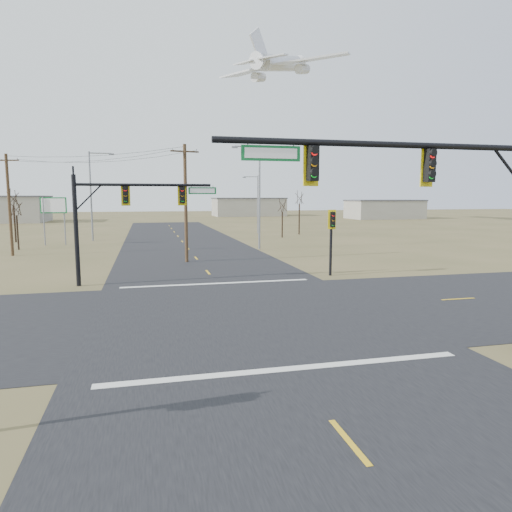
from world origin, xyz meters
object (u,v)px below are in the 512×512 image
Objects in this scene: bare_tree_b at (13,197)px; streetlight_a at (257,191)px; mast_arm_far at (126,206)px; streetlight_b at (256,201)px; bare_tree_d at (299,197)px; bare_tree_a at (16,207)px; utility_pole_far at (9,203)px; mast_arm_near at (440,194)px; highway_sign at (54,211)px; pedestal_signal_ne at (332,228)px; streetlight_c at (93,191)px; bare_tree_c at (282,205)px; utility_pole_near at (186,202)px.

streetlight_a is at bearing -27.71° from bare_tree_b.
streetlight_b is at bearing 59.22° from mast_arm_far.
bare_tree_d is at bearing -52.80° from streetlight_b.
bare_tree_b reaches higher than bare_tree_a.
utility_pole_far is at bearing -153.52° from bare_tree_d.
mast_arm_near is 47.19m from highway_sign.
mast_arm_near is 16.78m from pedestal_signal_ne.
streetlight_c is (-17.76, 13.94, 0.14)m from streetlight_a.
bare_tree_a is 9.13m from bare_tree_b.
bare_tree_c is (33.64, -1.21, -1.06)m from bare_tree_b.
pedestal_signal_ne is at bearing -34.87° from utility_pole_far.
mast_arm_near is 1.28× the size of streetlight_b.
mast_arm_near is at bearing -62.37° from bare_tree_b.
mast_arm_far is 0.90× the size of utility_pole_near.
bare_tree_c is 5.97m from bare_tree_d.
utility_pole_near is at bearing -137.38° from streetlight_a.
bare_tree_c is (31.19, 7.53, -0.05)m from bare_tree_a.
mast_arm_near is at bearing -92.98° from pedestal_signal_ne.
streetlight_a is at bearing -39.73° from streetlight_c.
mast_arm_far is 27.88m from highway_sign.
streetlight_c is (-5.19, 30.87, 1.27)m from mast_arm_far.
mast_arm_far is at bearing 107.58° from mast_arm_near.
highway_sign is at bearing -172.90° from bare_tree_c.
pedestal_signal_ne is 30.63m from bare_tree_c.
utility_pole_near is at bearing -43.75° from highway_sign.
streetlight_c is at bearing -173.21° from bare_tree_d.
bare_tree_a is (-25.67, 22.58, 1.11)m from pedestal_signal_ne.
bare_tree_d reaches higher than pedestal_signal_ne.
bare_tree_c is (28.28, 3.52, 0.51)m from highway_sign.
streetlight_a reaches higher than pedestal_signal_ne.
streetlight_a is 1.58× the size of bare_tree_b.
mast_arm_far reaches higher than bare_tree_a.
utility_pole_far is 14.34m from bare_tree_b.
streetlight_c is 1.64× the size of bare_tree_d.
streetlight_b is at bearing 31.73° from highway_sign.
mast_arm_far is (-10.55, 16.54, -0.64)m from mast_arm_near.
pedestal_signal_ne is 30.40m from utility_pole_far.
bare_tree_a is (-22.49, 38.90, -1.13)m from mast_arm_near.
mast_arm_near is at bearing -63.36° from mast_arm_far.
bare_tree_c is at bearing 22.74° from utility_pole_far.
mast_arm_near is at bearing -95.10° from streetlight_a.
mast_arm_near reaches higher than bare_tree_d.
highway_sign is 0.80× the size of bare_tree_b.
streetlight_a is at bearing 71.61° from mast_arm_near.
streetlight_b reaches higher than bare_tree_c.
pedestal_signal_ne is 36.51m from streetlight_c.
mast_arm_far is 41.36m from bare_tree_d.
streetlight_a reaches higher than utility_pole_near.
pedestal_signal_ne is at bearing -60.27° from streetlight_c.
bare_tree_b reaches higher than pedestal_signal_ne.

